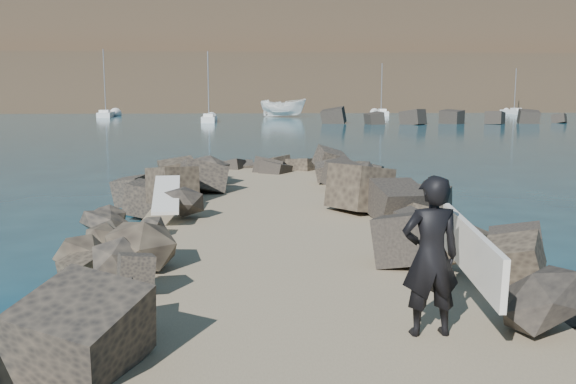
{
  "coord_description": "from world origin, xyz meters",
  "views": [
    {
      "loc": [
        -0.76,
        -12.56,
        3.3
      ],
      "look_at": [
        0.0,
        -1.0,
        1.5
      ],
      "focal_mm": 40.0,
      "sensor_mm": 36.0,
      "label": 1
    }
  ],
  "objects_px": {
    "surfboard_resting": "(167,199)",
    "boat_imported": "(283,108)",
    "surfer_with_board": "(436,255)",
    "sailboat_b": "(209,119)"
  },
  "relations": [
    {
      "from": "surfboard_resting",
      "to": "surfer_with_board",
      "type": "distance_m",
      "value": 7.87
    },
    {
      "from": "surfer_with_board",
      "to": "sailboat_b",
      "type": "distance_m",
      "value": 66.34
    },
    {
      "from": "boat_imported",
      "to": "surfer_with_board",
      "type": "relative_size",
      "value": 2.84
    },
    {
      "from": "surfboard_resting",
      "to": "boat_imported",
      "type": "distance_m",
      "value": 73.75
    },
    {
      "from": "surfboard_resting",
      "to": "sailboat_b",
      "type": "bearing_deg",
      "value": 87.46
    },
    {
      "from": "boat_imported",
      "to": "sailboat_b",
      "type": "height_order",
      "value": "sailboat_b"
    },
    {
      "from": "surfboard_resting",
      "to": "boat_imported",
      "type": "relative_size",
      "value": 0.34
    },
    {
      "from": "surfboard_resting",
      "to": "boat_imported",
      "type": "xyz_separation_m",
      "value": [
        6.75,
        73.44,
        0.2
      ]
    },
    {
      "from": "surfboard_resting",
      "to": "surfer_with_board",
      "type": "xyz_separation_m",
      "value": [
        3.81,
        -6.87,
        0.48
      ]
    },
    {
      "from": "surfer_with_board",
      "to": "sailboat_b",
      "type": "xyz_separation_m",
      "value": [
        -6.25,
        66.03,
        -1.17
      ]
    }
  ]
}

